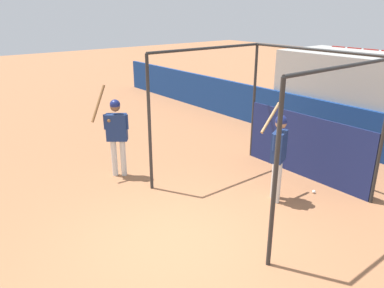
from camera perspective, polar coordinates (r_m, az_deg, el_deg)
ground_plane at (r=6.61m, az=-2.42°, el=-14.70°), size 60.00×60.00×0.00m
outfield_wall at (r=10.81m, az=25.14°, el=1.34°), size 24.00×0.12×1.29m
batting_cage at (r=8.46m, az=15.10°, el=2.14°), size 3.41×3.24×2.96m
player_batter at (r=7.63m, az=13.03°, el=-0.87°), size 0.64×0.72×1.94m
player_waiting at (r=8.74m, az=-11.46°, el=2.09°), size 0.62×0.80×2.14m
baseball at (r=8.54m, az=18.07°, el=-6.92°), size 0.07×0.07×0.07m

